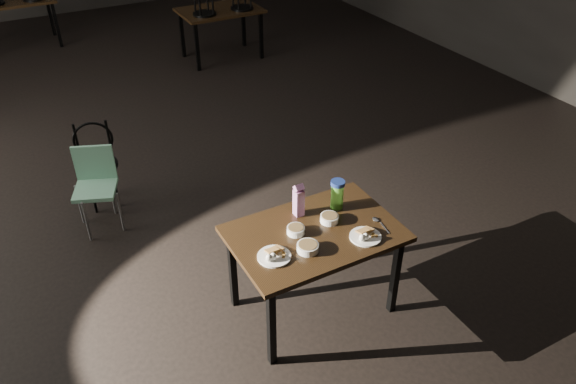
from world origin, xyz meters
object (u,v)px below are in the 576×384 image
main_table (315,240)px  school_chair (95,181)px  juice_carton (299,201)px  water_bottle (337,194)px  bentwood_chair (96,158)px

main_table → school_chair: (-1.17, 1.87, -0.21)m
main_table → juice_carton: bearing=90.4°
water_bottle → main_table: bearing=-149.0°
main_table → school_chair: bearing=122.0°
main_table → bentwood_chair: (-1.08, 2.25, -0.19)m
main_table → water_bottle: (0.30, 0.18, 0.20)m
main_table → water_bottle: 0.40m
main_table → water_bottle: bearing=31.0°
juice_carton → main_table: bearing=-89.6°
juice_carton → bentwood_chair: size_ratio=0.33×
school_chair → bentwood_chair: bearing=97.6°
water_bottle → bentwood_chair: water_bottle is taller
juice_carton → water_bottle: 0.30m
juice_carton → school_chair: 2.06m
water_bottle → bentwood_chair: 2.51m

